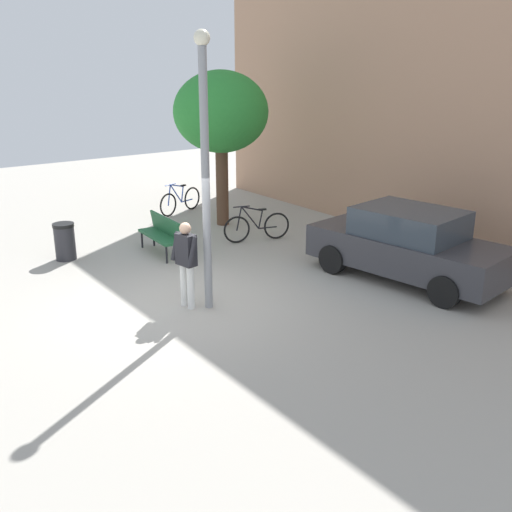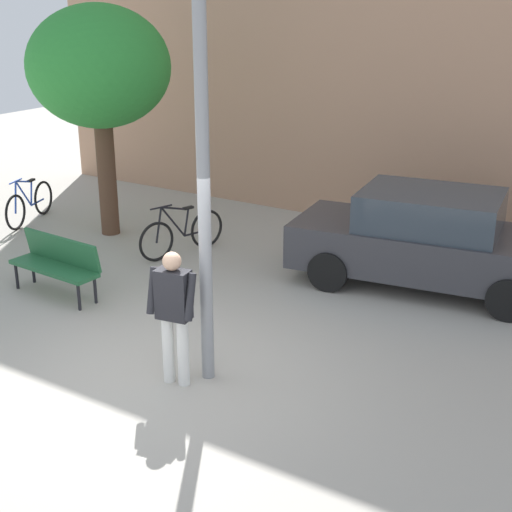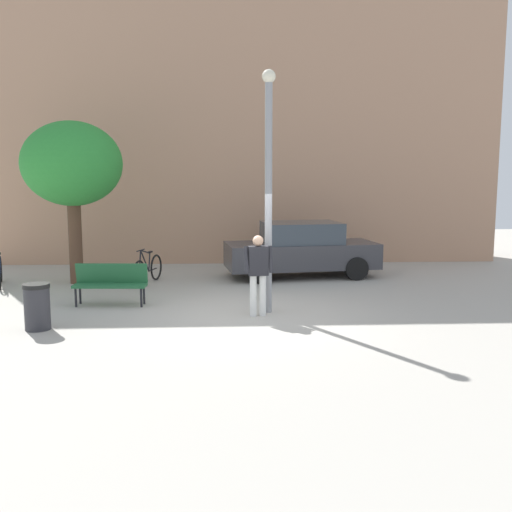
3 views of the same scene
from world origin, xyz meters
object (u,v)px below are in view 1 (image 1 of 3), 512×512
Objects in this scene: person_by_lamppost at (186,259)px; park_bench at (162,232)px; bicycle_blue at (180,201)px; bicycle_black at (257,227)px; lamppost at (205,162)px; trash_bin at (65,241)px; plaza_tree at (221,113)px; parked_car_charcoal at (408,245)px.

park_bench is (-3.22, 1.19, -0.42)m from person_by_lamppost.
park_bench is 4.07m from bicycle_blue.
lamppost is at bearing -48.38° from bicycle_black.
bicycle_blue is 1.97× the size of trash_bin.
bicycle_blue reaches higher than trash_bin.
lamppost is 2.89× the size of bicycle_blue.
bicycle_blue is (-3.31, 2.37, -0.16)m from park_bench.
trash_bin is at bearing -108.06° from bicycle_black.
lamppost is 7.87m from bicycle_blue.
trash_bin is (-4.44, -1.19, -2.34)m from lamppost.
plaza_tree is 6.58m from parked_car_charcoal.
bicycle_black is at bearing 126.69° from person_by_lamppost.
lamppost is 5.07m from bicycle_black.
person_by_lamppost is 0.95× the size of bicycle_black.
bicycle_black is 1.99× the size of trash_bin.
bicycle_blue reaches higher than park_bench.
park_bench is at bearing -144.54° from parked_car_charcoal.
plaza_tree is 3.34m from bicycle_blue.
lamppost is 1.14× the size of parked_car_charcoal.
plaza_tree reaches higher than park_bench.
lamppost is 2.85× the size of bicycle_black.
bicycle_blue is 8.07m from parked_car_charcoal.
parked_car_charcoal is 7.83m from trash_bin.
park_bench is 0.94× the size of bicycle_blue.
park_bench is at bearing 159.67° from person_by_lamppost.
park_bench is 2.28m from trash_bin.
parked_car_charcoal is (4.69, 3.34, 0.23)m from park_bench.
person_by_lamppost is 0.97× the size of bicycle_blue.
bicycle_black is at bearing 71.94° from trash_bin.
lamppost reaches higher than plaza_tree.
bicycle_blue is 0.99× the size of bicycle_black.
person_by_lamppost reaches higher than bicycle_blue.
parked_car_charcoal is at bearing 11.74° from bicycle_black.
bicycle_black is at bearing 1.54° from bicycle_blue.
bicycle_black is at bearing 131.62° from lamppost.
park_bench is 2.52m from bicycle_black.
lamppost is at bearing -36.02° from plaza_tree.
parked_car_charcoal reaches higher than park_bench.
plaza_tree reaches higher than parked_car_charcoal.
bicycle_black is (0.49, 2.47, -0.16)m from park_bench.
bicycle_blue is 3.80m from bicycle_black.
bicycle_black is 4.76m from trash_bin.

